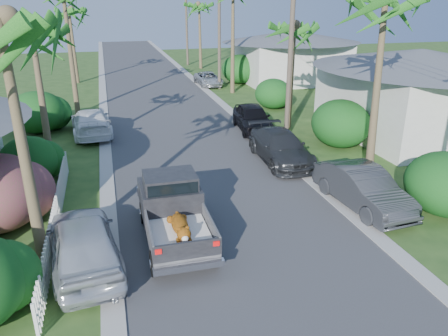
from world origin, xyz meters
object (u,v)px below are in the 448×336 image
object	(u,v)px
house_right_far	(290,58)
utility_pole_b	(290,55)
palm_l_b	(31,30)
palm_l_a	(0,20)
palm_r_b	(294,26)
parked_car_ln	(83,243)
palm_r_d	(199,4)
parked_car_rm	(280,147)
parked_car_lf	(91,122)
house_right_near	(416,96)
parked_car_rn	(363,188)
parked_car_rf	(253,118)
utility_pole_c	(219,34)
parked_car_rd	(208,79)
utility_pole_d	(187,24)
palm_l_d	(69,10)
pickup_truck	(172,206)

from	to	relation	value
house_right_far	utility_pole_b	bearing A→B (deg)	-113.52
palm_l_b	utility_pole_b	size ratio (longest dim) A/B	0.82
palm_l_a	palm_r_b	bearing A→B (deg)	43.15
parked_car_ln	palm_r_d	world-z (taller)	palm_r_d
parked_car_rm	palm_l_a	size ratio (longest dim) A/B	0.61
parked_car_ln	house_right_far	world-z (taller)	house_right_far
parked_car_rm	parked_car_lf	world-z (taller)	parked_car_lf
parked_car_lf	house_right_near	size ratio (longest dim) A/B	0.57
parked_car_rn	parked_car_rm	world-z (taller)	parked_car_rn
parked_car_rf	utility_pole_c	bearing A→B (deg)	89.55
parked_car_lf	palm_l_b	world-z (taller)	palm_l_b
palm_l_a	house_right_far	size ratio (longest dim) A/B	0.91
parked_car_rd	utility_pole_d	size ratio (longest dim) A/B	0.47
palm_l_d	parked_car_rf	bearing A→B (deg)	-60.46
pickup_truck	palm_l_a	xyz separation A→B (m)	(-4.00, -1.05, 5.92)
pickup_truck	house_right_near	size ratio (longest dim) A/B	0.57
palm_l_a	house_right_far	world-z (taller)	palm_l_a
palm_l_b	utility_pole_d	xyz separation A→B (m)	(12.40, 31.00, -1.55)
house_right_far	palm_l_b	bearing A→B (deg)	-137.73
pickup_truck	parked_car_lf	distance (m)	12.79
house_right_far	utility_pole_c	bearing A→B (deg)	-164.88
palm_l_d	parked_car_lf	bearing A→B (deg)	-85.04
pickup_truck	parked_car_rm	xyz separation A→B (m)	(6.06, 5.53, -0.28)
utility_pole_b	palm_l_d	bearing A→B (deg)	119.95
parked_car_ln	parked_car_rf	bearing A→B (deg)	-134.96
palm_r_d	utility_pole_b	world-z (taller)	utility_pole_b
parked_car_rm	palm_l_a	bearing A→B (deg)	-146.11
parked_car_rf	parked_car_ln	size ratio (longest dim) A/B	0.95
parked_car_rm	house_right_far	xyz separation A→B (m)	(9.14, 20.42, 1.39)
parked_car_rf	house_right_far	size ratio (longest dim) A/B	0.50
palm_r_b	utility_pole_d	bearing A→B (deg)	92.05
palm_l_d	utility_pole_b	xyz separation A→B (m)	(12.10, -21.00, -1.84)
parked_car_rn	palm_l_b	bearing A→B (deg)	141.85
parked_car_rd	parked_car_ln	distance (m)	28.67
pickup_truck	house_right_far	xyz separation A→B (m)	(15.20, 25.95, 1.11)
parked_car_rf	parked_car_lf	size ratio (longest dim) A/B	0.88
utility_pole_b	palm_r_d	bearing A→B (deg)	88.09
utility_pole_b	parked_car_lf	bearing A→B (deg)	161.56
parked_car_rf	parked_car_ln	bearing A→B (deg)	-121.76
palm_r_d	house_right_near	bearing A→B (deg)	-76.93
parked_car_rn	parked_car_ln	xyz separation A→B (m)	(-10.00, -1.43, 0.05)
utility_pole_d	parked_car_rn	bearing A→B (deg)	-90.89
parked_car_rn	palm_l_b	distance (m)	15.13
parked_car_lf	palm_l_a	xyz separation A→B (m)	(-1.22, -13.53, 6.19)
utility_pole_b	utility_pole_c	size ratio (longest dim) A/B	1.00
pickup_truck	parked_car_rd	world-z (taller)	pickup_truck
parked_car_rf	palm_l_b	xyz separation A→B (m)	(-11.07, -3.00, 5.38)
parked_car_ln	utility_pole_d	world-z (taller)	utility_pole_d
utility_pole_b	house_right_far	bearing A→B (deg)	66.48
palm_r_d	utility_pole_c	world-z (taller)	utility_pole_c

